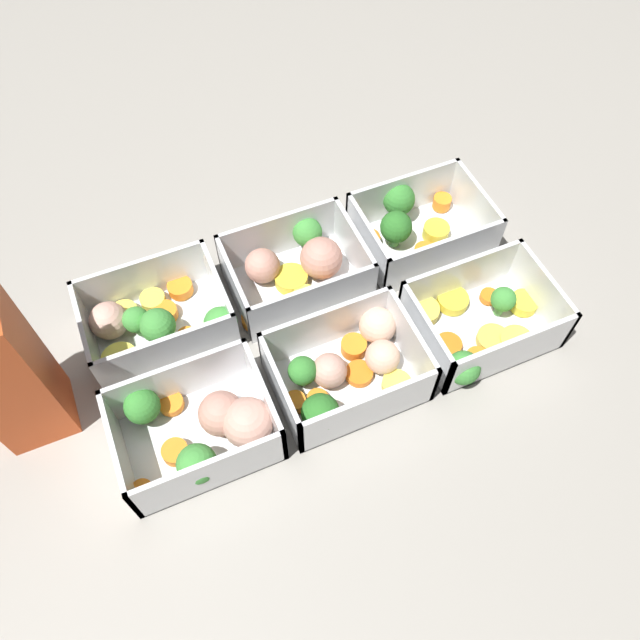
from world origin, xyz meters
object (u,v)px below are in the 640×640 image
Objects in this scene: container_near_right at (480,325)px; container_far_center at (298,267)px; container_near_left at (206,427)px; container_near_center at (348,369)px; container_far_right at (414,226)px; juice_carton at (5,373)px; container_far_left at (154,322)px.

container_far_center is at bearing 135.54° from container_near_right.
container_near_left is 0.16m from container_near_center.
container_far_right is 0.76× the size of juice_carton.
container_near_left is at bearing -84.30° from container_far_left.
container_far_left and container_far_center have the same top height.
container_near_center and container_near_right have the same top height.
container_far_center is at bearing 88.73° from container_near_center.
container_near_center is at bearing 177.68° from container_near_right.
container_near_center is at bearing -136.71° from container_far_right.
container_far_right is (0.31, 0.15, -0.00)m from container_near_left.
container_far_left is (-0.33, 0.14, 0.00)m from container_near_right.
container_far_center is (0.17, 0.01, 0.00)m from container_far_left.
container_near_right is 0.15m from container_far_right.
container_near_left is 0.31m from container_near_right.
container_far_left is 0.16m from juice_carton.
container_far_left is 1.00× the size of container_far_center.
container_far_left is at bearing -178.30° from container_far_right.
container_near_left is at bearing -154.02° from container_far_right.
container_near_center is 0.99× the size of container_far_center.
juice_carton is (-0.31, 0.09, 0.07)m from container_near_center.
container_near_right is 0.36m from container_far_left.
juice_carton reaches higher than container_near_right.
container_near_right is (0.31, -0.00, -0.01)m from container_near_left.
container_near_left is 1.01× the size of container_far_left.
container_far_left is 0.17m from container_far_center.
container_far_center is (-0.15, 0.15, 0.00)m from container_near_right.
container_far_center is 0.32m from juice_carton.
container_near_right is 0.99× the size of container_far_left.
juice_carton reaches higher than container_near_left.
container_near_center is 0.22m from container_far_left.
container_far_left is 1.03× the size of container_far_right.
container_near_right and container_far_right have the same top height.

